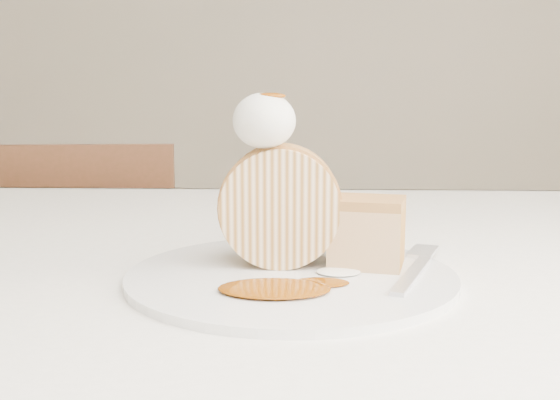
{
  "coord_description": "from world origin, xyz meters",
  "views": [
    {
      "loc": [
        0.05,
        -0.47,
        0.9
      ],
      "look_at": [
        0.03,
        0.07,
        0.82
      ],
      "focal_mm": 40.0,
      "sensor_mm": 36.0,
      "label": 1
    }
  ],
  "objects": [
    {
      "name": "cake_chunk",
      "position": [
        0.11,
        0.08,
        0.78
      ],
      "size": [
        0.08,
        0.07,
        0.05
      ],
      "primitive_type": "cube",
      "rotation": [
        0.0,
        0.0,
        -0.23
      ],
      "color": "#BC8047",
      "rests_on": "plate"
    },
    {
      "name": "table",
      "position": [
        0.0,
        0.2,
        0.66
      ],
      "size": [
        1.4,
        0.9,
        0.75
      ],
      "color": "white",
      "rests_on": "ground"
    },
    {
      "name": "caramel_drizzle",
      "position": [
        0.02,
        0.07,
        0.91
      ],
      "size": [
        0.03,
        0.02,
        0.01
      ],
      "primitive_type": "ellipsoid",
      "color": "#7A3805",
      "rests_on": "whipped_cream"
    },
    {
      "name": "roulade_slice",
      "position": [
        0.03,
        0.09,
        0.81
      ],
      "size": [
        0.11,
        0.06,
        0.11
      ],
      "primitive_type": "cylinder",
      "rotation": [
        1.57,
        0.0,
        0.02
      ],
      "color": "beige",
      "rests_on": "plate"
    },
    {
      "name": "fork",
      "position": [
        0.14,
        0.04,
        0.76
      ],
      "size": [
        0.08,
        0.17,
        0.0
      ],
      "primitive_type": "cube",
      "rotation": [
        0.0,
        0.0,
        -0.36
      ],
      "color": "silver",
      "rests_on": "plate"
    },
    {
      "name": "chair_far",
      "position": [
        -0.42,
        0.87,
        0.47
      ],
      "size": [
        0.44,
        0.44,
        0.82
      ],
      "rotation": [
        0.0,
        0.0,
        3.28
      ],
      "color": "brown",
      "rests_on": "ground"
    },
    {
      "name": "plate",
      "position": [
        0.04,
        0.06,
        0.75
      ],
      "size": [
        0.34,
        0.34,
        0.01
      ],
      "primitive_type": "cylinder",
      "rotation": [
        0.0,
        0.0,
        -0.23
      ],
      "color": "white",
      "rests_on": "table"
    },
    {
      "name": "whipped_cream",
      "position": [
        0.02,
        0.07,
        0.89
      ],
      "size": [
        0.06,
        0.06,
        0.05
      ],
      "primitive_type": "ellipsoid",
      "color": "white",
      "rests_on": "roulade_slice"
    },
    {
      "name": "caramel_pool",
      "position": [
        0.03,
        -0.0,
        0.76
      ],
      "size": [
        0.1,
        0.08,
        0.0
      ],
      "primitive_type": null,
      "rotation": [
        0.0,
        0.0,
        -0.23
      ],
      "color": "#7A3805",
      "rests_on": "plate"
    }
  ]
}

